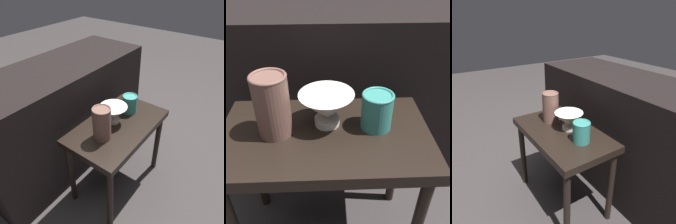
# 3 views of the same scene
# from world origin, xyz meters

# --- Properties ---
(ground_plane) EXTENTS (8.00, 8.00, 0.00)m
(ground_plane) POSITION_xyz_m (0.00, 0.00, 0.00)
(ground_plane) COLOR #383333
(table) EXTENTS (0.63, 0.37, 0.52)m
(table) POSITION_xyz_m (0.00, 0.00, 0.45)
(table) COLOR black
(table) RESTS_ON ground_plane
(couch_backdrop) EXTENTS (1.31, 0.50, 0.77)m
(couch_backdrop) POSITION_xyz_m (0.00, 0.49, 0.39)
(couch_backdrop) COLOR black
(couch_backdrop) RESTS_ON ground_plane
(bowl) EXTENTS (0.16, 0.16, 0.11)m
(bowl) POSITION_xyz_m (0.01, 0.04, 0.58)
(bowl) COLOR silver
(bowl) RESTS_ON table
(vase_textured_left) EXTENTS (0.10, 0.10, 0.19)m
(vase_textured_left) POSITION_xyz_m (-0.14, 0.01, 0.62)
(vase_textured_left) COLOR brown
(vase_textured_left) RESTS_ON table
(vase_colorful_right) EXTENTS (0.09, 0.09, 0.12)m
(vase_colorful_right) POSITION_xyz_m (0.16, 0.02, 0.58)
(vase_colorful_right) COLOR teal
(vase_colorful_right) RESTS_ON table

